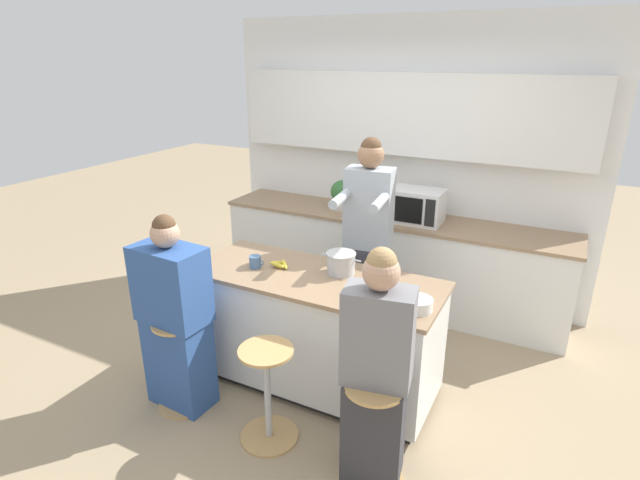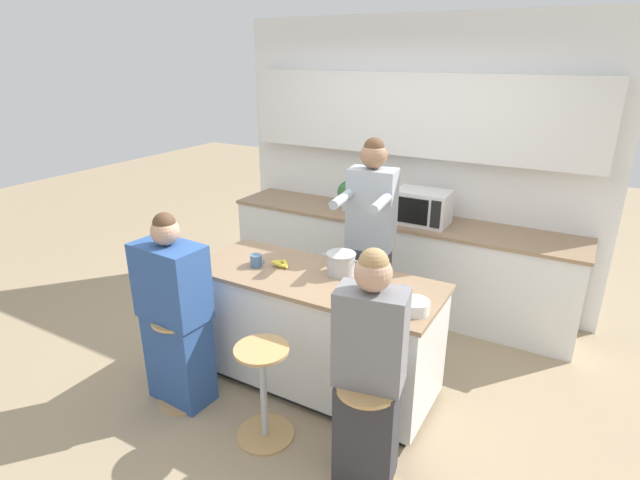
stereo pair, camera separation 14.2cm
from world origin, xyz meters
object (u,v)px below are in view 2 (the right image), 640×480
Objects in this scene: kitchen_island at (315,331)px; bar_stool_rightmost at (365,434)px; juice_carton at (379,302)px; microwave at (422,207)px; potted_plant at (349,194)px; fruit_bowl at (414,306)px; banana_bunch at (281,264)px; person_cooking at (370,248)px; person_wrapped_blanket at (175,317)px; coffee_cup_near at (256,261)px; bar_stool_leftmost at (182,358)px; coffee_cup_far at (402,293)px; person_seated_near at (369,380)px; cooking_pot at (341,263)px; bar_stool_center at (263,392)px.

bar_stool_rightmost is at bearing -42.86° from kitchen_island.
kitchen_island is at bearing 155.86° from juice_carton.
microwave reaches higher than potted_plant.
banana_bunch is at bearing 171.28° from fruit_bowl.
juice_carton is (-0.18, -0.13, 0.04)m from fruit_bowl.
person_cooking is 1.58m from person_wrapped_blanket.
coffee_cup_near is at bearing 176.15° from fruit_bowl.
coffee_cup_far reaches higher than bar_stool_leftmost.
bar_stool_rightmost is 1.36× the size of microwave.
fruit_bowl is at bearing 18.11° from bar_stool_leftmost.
banana_bunch is at bearing 177.90° from coffee_cup_far.
bar_stool_rightmost is at bearing -85.23° from person_seated_near.
potted_plant reaches higher than bar_stool_rightmost.
bar_stool_leftmost is 0.32m from person_wrapped_blanket.
person_seated_near is 1.23m from banana_bunch.
banana_bunch is at bearing 175.84° from kitchen_island.
person_wrapped_blanket is at bearing -131.29° from person_cooking.
person_cooking is 5.92× the size of cooking_pot.
cooking_pot is at bearing 14.21° from banana_bunch.
bar_stool_leftmost is 1.65m from person_cooking.
bar_stool_rightmost is 3.97× the size of banana_bunch.
kitchen_island reaches higher than bar_stool_leftmost.
person_seated_near is (1.43, 0.01, 0.33)m from bar_stool_leftmost.
juice_carton is at bearing -58.37° from potted_plant.
person_wrapped_blanket is 2.39m from microwave.
person_wrapped_blanket is (-0.87, -1.29, -0.24)m from person_cooking.
coffee_cup_near is (-0.46, -0.06, 0.48)m from kitchen_island.
bar_stool_leftmost is 2.25× the size of potted_plant.
bar_stool_leftmost is 1.00× the size of bar_stool_center.
potted_plant reaches higher than coffee_cup_near.
person_seated_near is (1.46, 0.00, 0.01)m from person_wrapped_blanket.
banana_bunch is (-0.30, 0.67, 0.57)m from bar_stool_center.
cooking_pot is (0.01, -0.53, 0.07)m from person_cooking.
banana_bunch is at bearing 57.54° from bar_stool_leftmost.
juice_carton is 0.59× the size of potted_plant.
potted_plant is (0.23, 2.17, 0.39)m from person_wrapped_blanket.
fruit_bowl is 1.09× the size of banana_bunch.
kitchen_island is 17.21× the size of coffee_cup_far.
person_cooking reaches higher than banana_bunch.
bar_stool_center is 0.93m from banana_bunch.
potted_plant is at bearing 118.50° from person_cooking.
coffee_cup_far is (0.51, -0.15, -0.04)m from cooking_pot.
cooking_pot is 2.53× the size of coffee_cup_near.
coffee_cup_near is 1.13× the size of coffee_cup_far.
potted_plant reaches higher than bar_stool_leftmost.
microwave is at bearing 65.28° from coffee_cup_near.
person_wrapped_blanket is 13.48× the size of coffee_cup_far.
cooking_pot is 0.61× the size of microwave.
person_wrapped_blanket is at bearing 178.14° from bar_stool_center.
coffee_cup_far reaches higher than bar_stool_rightmost.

